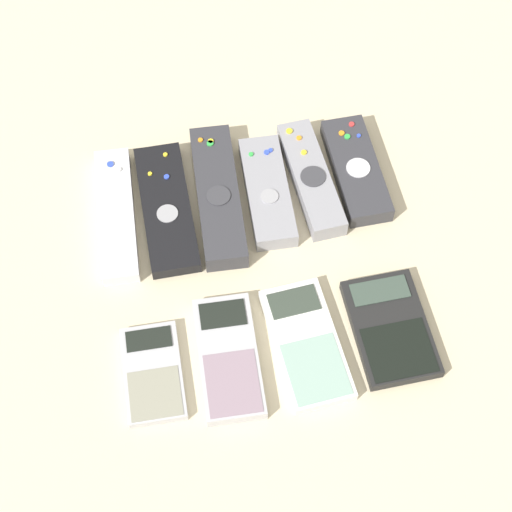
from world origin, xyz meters
name	(u,v)px	position (x,y,z in m)	size (l,w,h in m)	color
ground_plane	(260,279)	(0.00, 0.00, 0.00)	(3.00, 3.00, 0.00)	beige
remote_0	(116,214)	(-0.16, 0.12, 0.01)	(0.06, 0.19, 0.02)	silver
remote_1	(166,208)	(-0.09, 0.12, 0.01)	(0.06, 0.19, 0.02)	black
remote_2	(218,196)	(-0.03, 0.12, 0.01)	(0.06, 0.20, 0.03)	#333338
remote_3	(267,192)	(0.03, 0.11, 0.01)	(0.06, 0.16, 0.03)	gray
remote_4	(311,179)	(0.09, 0.12, 0.01)	(0.05, 0.17, 0.03)	gray
remote_5	(356,170)	(0.15, 0.12, 0.01)	(0.06, 0.16, 0.03)	#333338
calculator_0	(153,373)	(-0.14, -0.10, 0.01)	(0.07, 0.12, 0.01)	#B2B2B7
calculator_1	(229,358)	(-0.06, -0.10, 0.01)	(0.07, 0.15, 0.02)	#B2B2B7
calculator_2	(306,344)	(0.03, -0.10, 0.01)	(0.08, 0.16, 0.02)	silver
calculator_3	(390,328)	(0.13, -0.10, 0.01)	(0.08, 0.14, 0.02)	black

